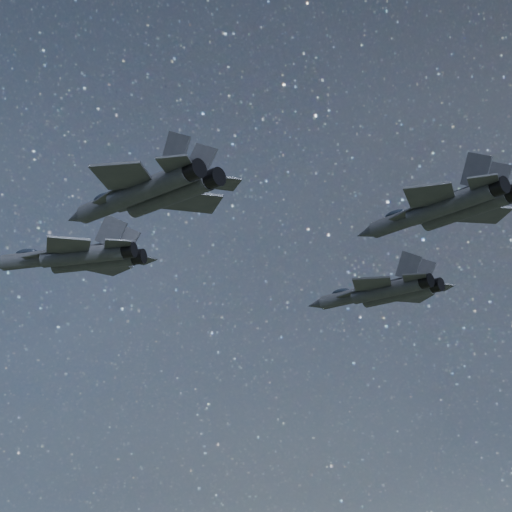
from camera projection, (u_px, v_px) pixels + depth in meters
The scene contains 4 objects.
jet_lead at pixel (76, 257), 92.04m from camera, with size 20.26×13.83×5.09m.
jet_left at pixel (382, 292), 97.30m from camera, with size 19.02×13.08×4.77m.
jet_right at pixel (148, 192), 74.58m from camera, with size 20.31×14.01×5.10m.
jet_slot at pixel (445, 208), 81.52m from camera, with size 19.91×13.34×5.04m.
Camera 1 is at (41.88, -69.92, 118.33)m, focal length 60.00 mm.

